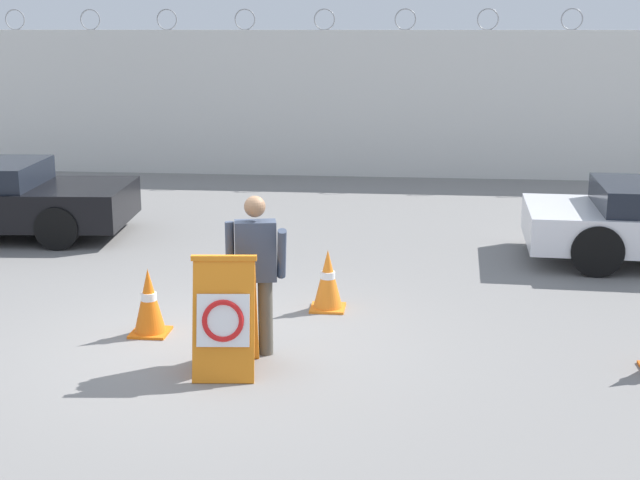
{
  "coord_description": "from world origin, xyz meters",
  "views": [
    {
      "loc": [
        2.0,
        -8.74,
        3.31
      ],
      "look_at": [
        0.96,
        1.15,
        0.91
      ],
      "focal_mm": 50.0,
      "sensor_mm": 36.0,
      "label": 1
    }
  ],
  "objects_px": {
    "security_guard": "(256,269)",
    "traffic_cone_near": "(328,280)",
    "traffic_cone_mid": "(149,302)",
    "barricade_sign": "(225,315)"
  },
  "relations": [
    {
      "from": "security_guard",
      "to": "traffic_cone_near",
      "type": "distance_m",
      "value": 1.76
    },
    {
      "from": "traffic_cone_near",
      "to": "traffic_cone_mid",
      "type": "height_order",
      "value": "traffic_cone_mid"
    },
    {
      "from": "barricade_sign",
      "to": "traffic_cone_near",
      "type": "bearing_deg",
      "value": 63.38
    },
    {
      "from": "security_guard",
      "to": "traffic_cone_mid",
      "type": "height_order",
      "value": "security_guard"
    },
    {
      "from": "security_guard",
      "to": "traffic_cone_mid",
      "type": "distance_m",
      "value": 1.48
    },
    {
      "from": "barricade_sign",
      "to": "traffic_cone_near",
      "type": "xyz_separation_m",
      "value": [
        0.8,
        2.08,
        -0.22
      ]
    },
    {
      "from": "traffic_cone_mid",
      "to": "traffic_cone_near",
      "type": "bearing_deg",
      "value": 30.0
    },
    {
      "from": "security_guard",
      "to": "traffic_cone_mid",
      "type": "xyz_separation_m",
      "value": [
        -1.28,
        0.49,
        -0.55
      ]
    },
    {
      "from": "traffic_cone_mid",
      "to": "barricade_sign",
      "type": "bearing_deg",
      "value": -43.47
    },
    {
      "from": "barricade_sign",
      "to": "security_guard",
      "type": "distance_m",
      "value": 0.65
    }
  ]
}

